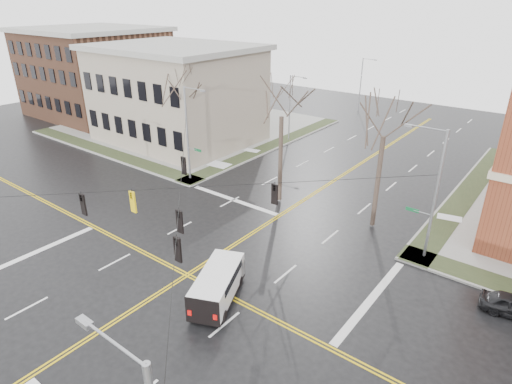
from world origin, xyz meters
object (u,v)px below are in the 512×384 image
Objects in this scene: streetlight_north_b at (362,82)px; cargo_van at (219,282)px; signal_pole_ne at (433,192)px; tree_nw_near at (282,111)px; signal_pole_nw at (188,131)px; tree_ne at (384,130)px; streetlight_north_a at (291,106)px; tree_nw_far at (186,96)px.

streetlight_north_b is 1.49× the size of cargo_van.
streetlight_north_b reaches higher than cargo_van.
signal_pole_ne is 1.12× the size of streetlight_north_b.
signal_pole_nw is at bearing -172.25° from tree_nw_near.
signal_pole_ne is at bearing -5.82° from tree_nw_near.
tree_ne is at bearing 4.64° from tree_nw_near.
signal_pole_nw reaches higher than streetlight_north_a.
streetlight_north_a and streetlight_north_b have the same top height.
tree_nw_near is at bearing -75.61° from streetlight_north_b.
streetlight_north_b is at bearing 90.00° from streetlight_north_a.
tree_nw_near reaches higher than streetlight_north_b.
tree_ne reaches higher than streetlight_north_a.
streetlight_north_b is (0.67, 36.50, -0.48)m from signal_pole_nw.
tree_nw_far is at bearing -99.68° from streetlight_north_a.
signal_pole_ne is 24.72m from tree_nw_far.
signal_pole_nw is at bearing -173.69° from tree_ne.
tree_nw_near reaches higher than tree_ne.
tree_nw_near is at bearing 7.75° from signal_pole_nw.
tree_ne is (17.45, -34.50, 3.35)m from streetlight_north_b.
signal_pole_nw is at bearing -91.05° from streetlight_north_b.
cargo_van is (13.86, -28.45, -3.34)m from streetlight_north_a.
signal_pole_nw is 16.52m from streetlight_north_a.
cargo_van is at bearing -74.04° from streetlight_north_b.
tree_nw_far reaches higher than streetlight_north_a.
streetlight_north_a is 20.00m from streetlight_north_b.
tree_nw_far is (-2.53, -14.82, 3.29)m from streetlight_north_a.
tree_nw_far is (-16.38, 13.62, 6.63)m from cargo_van.
cargo_van is 15.88m from tree_ne.
streetlight_north_a is 22.93m from tree_ne.
streetlight_north_b is at bearing 85.85° from tree_nw_far.
tree_nw_near is at bearing 86.52° from cargo_van.
tree_nw_near is (-4.83, 13.27, 6.97)m from cargo_van.
streetlight_north_a is at bearing 80.32° from tree_nw_far.
tree_ne is at bearing 0.94° from tree_nw_far.
tree_nw_near reaches higher than signal_pole_ne.
tree_nw_near reaches higher than streetlight_north_a.
tree_nw_far reaches higher than streetlight_north_b.
streetlight_north_b is 0.75× the size of tree_nw_far.
signal_pole_ne is 1.12× the size of streetlight_north_a.
signal_pole_ne reaches higher than streetlight_north_b.
streetlight_north_b is at bearing 116.84° from tree_ne.
streetlight_north_b is 35.07m from tree_nw_far.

